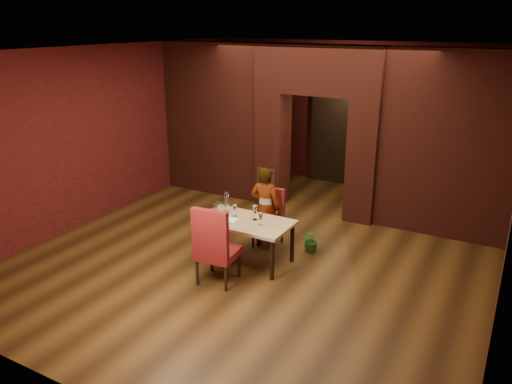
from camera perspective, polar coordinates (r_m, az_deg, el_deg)
floor at (r=8.43m, az=1.43°, el=-6.33°), size 8.00×8.00×0.00m
ceiling at (r=7.63m, az=1.63°, el=15.94°), size 7.00×8.00×0.04m
wall_back at (r=11.50m, az=10.85°, el=8.64°), size 7.00×0.04×3.20m
wall_front at (r=4.89m, az=-20.76°, el=-6.62°), size 7.00×0.04×3.20m
wall_left at (r=9.94m, az=-16.82°, el=6.56°), size 0.04×8.00×3.20m
pillar_left at (r=10.13m, az=1.94°, el=4.98°), size 0.55×0.55×2.30m
pillar_right at (r=9.46m, az=12.27°, el=3.51°), size 0.55×0.55×2.30m
lintel at (r=9.48m, az=7.33°, el=13.68°), size 2.45×0.55×0.90m
wing_wall_left at (r=10.73m, az=-4.83°, el=8.18°), size 2.28×0.35×3.20m
wing_wall_right at (r=9.07m, az=21.04°, el=4.95°), size 2.28×0.35×3.20m
vent_panel at (r=10.05m, az=1.14°, el=1.30°), size 0.40×0.03×0.50m
rear_door at (r=11.68m, az=8.72°, el=6.16°), size 0.90×0.08×2.10m
rear_door_frame at (r=11.64m, az=8.65°, el=6.13°), size 1.02×0.04×2.22m
dining_table at (r=7.85m, az=-1.28°, el=-5.57°), size 1.47×0.84×0.69m
chair_far at (r=8.33m, az=1.36°, el=-3.03°), size 0.46×0.46×0.97m
chair_near at (r=7.18m, az=-4.37°, el=-5.90°), size 0.60×0.60×1.19m
person_seated at (r=8.22m, az=1.04°, el=-1.78°), size 0.54×0.39×1.38m
wine_glass_a at (r=7.85m, az=-2.43°, el=-2.14°), size 0.07×0.07×0.18m
wine_glass_b at (r=7.69m, az=-0.12°, el=-2.40°), size 0.09×0.09×0.23m
wine_glass_c at (r=7.50m, az=0.54°, el=-3.12°), size 0.08×0.08×0.19m
tasting_sheet at (r=7.75m, az=-3.16°, el=-3.14°), size 0.27×0.19×0.00m
wine_bucket at (r=7.91m, az=-4.41°, el=-1.91°), size 0.17×0.17×0.21m
water_bottle at (r=8.02m, az=-3.39°, el=-1.11°), size 0.08×0.08×0.33m
potted_plant at (r=8.27m, az=6.40°, el=-5.47°), size 0.46×0.44×0.40m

